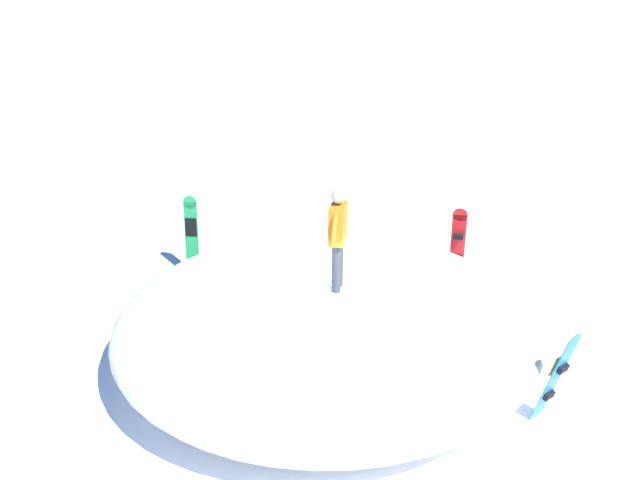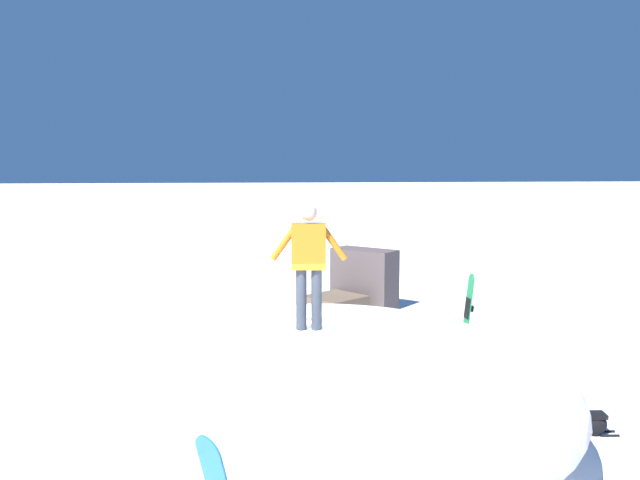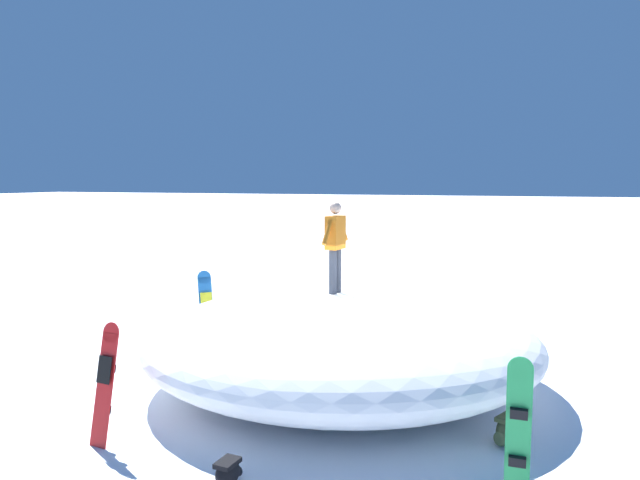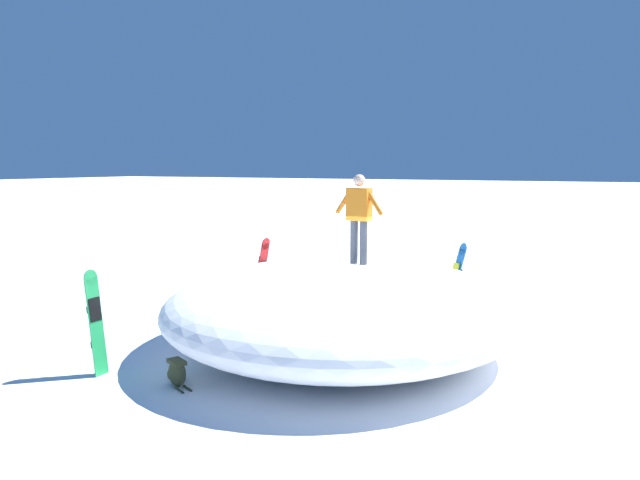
# 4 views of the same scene
# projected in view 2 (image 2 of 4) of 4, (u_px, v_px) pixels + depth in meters

# --- Properties ---
(ground) EXTENTS (240.00, 240.00, 0.00)m
(ground) POSITION_uv_depth(u_px,v_px,m) (334.00, 425.00, 9.42)
(ground) COLOR white
(snow_mound) EXTENTS (7.78, 8.09, 1.62)m
(snow_mound) POSITION_uv_depth(u_px,v_px,m) (325.00, 383.00, 8.79)
(snow_mound) COLOR white
(snow_mound) RESTS_ON ground
(snowboarder_standing) EXTENTS (1.01, 0.27, 1.64)m
(snowboarder_standing) POSITION_uv_depth(u_px,v_px,m) (309.00, 258.00, 8.38)
(snowboarder_standing) COLOR #333842
(snowboarder_standing) RESTS_ON snow_mound
(snowboard_tertiary_upright) EXTENTS (0.20, 0.28, 1.75)m
(snowboard_tertiary_upright) POSITION_uv_depth(u_px,v_px,m) (467.00, 318.00, 12.12)
(snowboard_tertiary_upright) COLOR #1E8C47
(snowboard_tertiary_upright) RESTS_ON ground
(backpack_near) EXTENTS (0.57, 0.29, 0.32)m
(backpack_near) POSITION_uv_depth(u_px,v_px,m) (593.00, 423.00, 9.06)
(backpack_near) COLOR black
(backpack_near) RESTS_ON ground
(backpack_far) EXTENTS (0.61, 0.43, 0.43)m
(backpack_far) POSITION_uv_depth(u_px,v_px,m) (389.00, 359.00, 11.87)
(backpack_far) COLOR #383D23
(backpack_far) RESTS_ON ground
(rock_outcrop) EXTENTS (2.60, 2.50, 1.56)m
(rock_outcrop) POSITION_uv_depth(u_px,v_px,m) (357.00, 286.00, 16.76)
(rock_outcrop) COLOR #4D4140
(rock_outcrop) RESTS_ON ground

